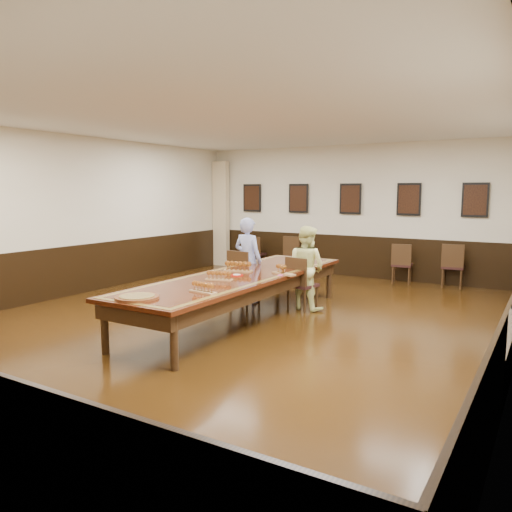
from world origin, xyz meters
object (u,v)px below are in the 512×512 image
Objects in this scene: conference_table at (240,283)px; chair_man at (245,277)px; spare_chair_c at (402,263)px; chair_woman at (303,283)px; spare_chair_a at (256,253)px; spare_chair_d at (453,265)px; person_man at (248,260)px; spare_chair_b at (294,254)px; carved_platter at (137,297)px; person_woman at (306,268)px.

chair_man is at bearing 119.00° from conference_table.
spare_chair_c reaches higher than conference_table.
chair_man is 1.06× the size of chair_woman.
chair_woman is at bearing -171.36° from chair_man.
spare_chair_d reaches higher than spare_chair_a.
person_man reaches higher than chair_man.
spare_chair_c is at bearing 73.35° from conference_table.
person_man is at bearing 113.85° from spare_chair_a.
spare_chair_b reaches higher than spare_chair_c.
spare_chair_c is at bearing 77.50° from carved_platter.
person_woman is 3.53m from carved_platter.
person_woman reaches higher than spare_chair_d.
spare_chair_b is 0.64× the size of person_woman.
spare_chair_d is at bearing 69.59° from carved_platter.
spare_chair_b is 7.07m from carved_platter.
spare_chair_c is (2.79, -0.13, -0.01)m from spare_chair_b.
person_man is (0.01, 0.11, 0.30)m from chair_man.
conference_table is at bearing 104.58° from spare_chair_b.
person_man is at bearing 100.95° from spare_chair_b.
carved_platter is (0.48, -3.27, 0.27)m from chair_man.
chair_woman is 4.65m from spare_chair_a.
spare_chair_d is (3.86, -0.02, 0.01)m from spare_chair_b.
spare_chair_a is 0.94× the size of spare_chair_b.
chair_woman is 0.19× the size of conference_table.
spare_chair_a is at bearing -5.15° from spare_chair_d.
person_woman is at bearing 65.87° from conference_table.
chair_woman is 3.44m from carved_platter.
spare_chair_c is at bearing 174.45° from spare_chair_a.
spare_chair_d reaches higher than chair_woman.
chair_man is 4.06m from spare_chair_c.
spare_chair_d reaches higher than conference_table.
spare_chair_a is 1.10m from spare_chair_b.
person_man is at bearing 14.30° from person_woman.
person_woman is at bearing -171.75° from person_man.
spare_chair_b is (-1.96, 3.59, -0.00)m from chair_woman.
person_man is (-1.15, 0.02, 0.33)m from chair_woman.
spare_chair_b is at bearing -6.21° from spare_chair_d.
person_woman is (-0.81, -3.35, 0.29)m from spare_chair_c.
chair_man reaches higher than spare_chair_d.
spare_chair_b is at bearing 179.65° from spare_chair_a.
chair_man reaches higher than carved_platter.
conference_table is (0.60, -1.19, -0.19)m from person_man.
chair_woman is at bearing 126.25° from spare_chair_a.
spare_chair_c reaches higher than spare_chair_a.
spare_chair_a is at bearing -57.80° from chair_man.
spare_chair_a is at bearing 118.16° from conference_table.
spare_chair_d reaches higher than carved_platter.
carved_platter is (0.47, -3.38, -0.03)m from person_man.
spare_chair_c is (0.83, 3.45, -0.02)m from chair_woman.
person_man is 1.08× the size of person_woman.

